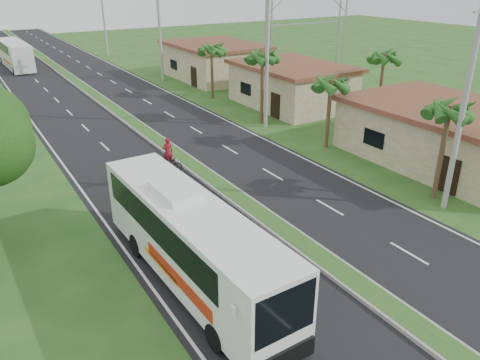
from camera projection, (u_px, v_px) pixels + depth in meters
ground at (348, 280)px, 18.18m from camera, size 180.00×180.00×0.00m
road_asphalt at (153, 138)px, 33.72m from camera, size 14.00×160.00×0.02m
median_strip at (153, 137)px, 33.69m from camera, size 1.20×160.00×0.18m
lane_edge_left at (56, 156)px, 30.51m from camera, size 0.12×160.00×0.01m
lane_edge_right at (232, 124)px, 36.95m from camera, size 0.12×160.00×0.01m
shop_near at (450, 135)px, 28.85m from camera, size 8.60×12.60×3.52m
shop_mid at (291, 85)px, 41.25m from camera, size 7.60×10.60×3.67m
shop_far at (215, 61)px, 52.10m from camera, size 8.60×11.60×3.82m
palm_verge_a at (450, 111)px, 22.91m from camera, size 2.40×2.40×5.45m
palm_verge_b at (331, 83)px, 30.26m from camera, size 2.40×2.40×5.05m
palm_verge_c at (263, 57)px, 35.10m from camera, size 2.40×2.40×5.85m
palm_verge_d at (211, 49)px, 42.56m from camera, size 2.40×2.40×5.25m
palm_behind_shop at (384, 57)px, 36.25m from camera, size 2.40×2.40×5.65m
utility_pole_a at (465, 97)px, 21.52m from camera, size 1.60×0.28×11.00m
utility_pole_b at (267, 43)px, 33.70m from camera, size 3.20×0.28×12.00m
utility_pole_c at (159, 27)px, 49.50m from camera, size 1.60×0.28×11.00m
utility_pole_d at (103, 16)px, 65.14m from camera, size 1.60×0.28×10.50m
billboard_lattice at (308, 15)px, 49.30m from camera, size 10.18×1.18×12.07m
coach_bus_main at (190, 237)px, 17.28m from camera, size 2.67×11.23×3.61m
coach_bus_far at (15, 53)px, 57.76m from camera, size 2.72×10.98×3.18m
motorcyclist at (168, 161)px, 27.43m from camera, size 1.70×0.73×2.24m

